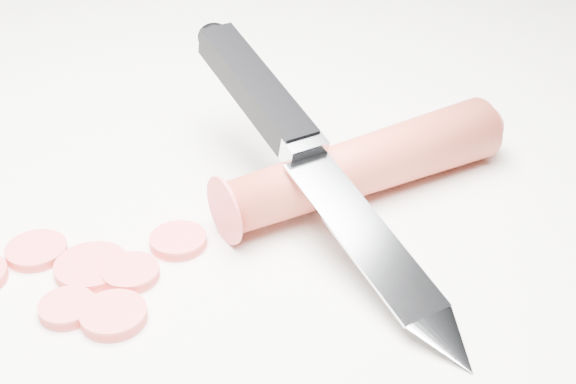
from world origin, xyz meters
The scene contains 9 objects.
ground centered at (0.00, 0.00, 0.00)m, with size 2.40×2.40×0.00m, color silver.
carrot centered at (0.06, 0.10, 0.02)m, with size 0.04×0.04×0.20m, color #C43D2B.
carrot_slice_0 centered at (-0.01, -0.06, 0.00)m, with size 0.04×0.04×0.01m, color #ED4F4C.
carrot_slice_2 centered at (-0.04, -0.07, 0.00)m, with size 0.03×0.03×0.01m, color #ED4F4C.
carrot_slice_3 centered at (0.01, -0.09, 0.00)m, with size 0.03×0.03×0.01m, color #ED4F4C.
carrot_slice_4 centered at (0.03, -0.08, 0.00)m, with size 0.03×0.03×0.01m, color #ED4F4C.
carrot_slice_5 centered at (0.01, -0.01, 0.00)m, with size 0.03×0.03×0.01m, color #ED4F4C.
carrot_slice_6 centered at (0.01, -0.05, 0.00)m, with size 0.03×0.03×0.01m, color #ED4F4C.
kitchen_knife centered at (0.06, 0.06, 0.04)m, with size 0.28×0.13×0.09m, color #B3B5B9, non-canonical shape.
Camera 1 is at (0.30, -0.26, 0.28)m, focal length 50.00 mm.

